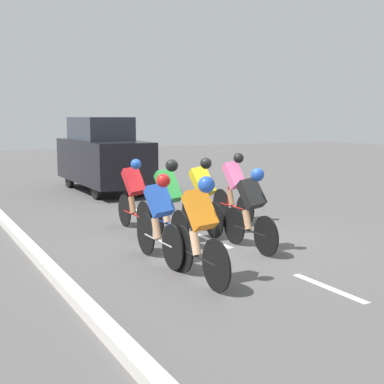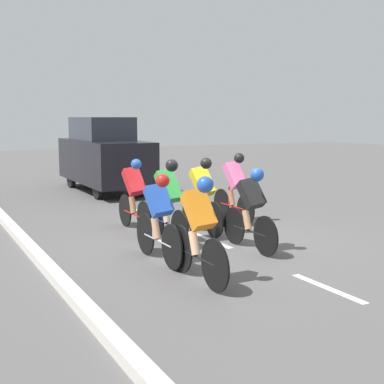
# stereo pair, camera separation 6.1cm
# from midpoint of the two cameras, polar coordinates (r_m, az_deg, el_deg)

# --- Properties ---
(ground_plane) EXTENTS (60.00, 60.00, 0.00)m
(ground_plane) POSITION_cam_midpoint_polar(r_m,az_deg,el_deg) (10.05, 2.48, -5.27)
(ground_plane) COLOR #565454
(lane_stripe_near) EXTENTS (0.12, 1.40, 0.01)m
(lane_stripe_near) POSITION_cam_midpoint_polar(r_m,az_deg,el_deg) (7.61, 14.51, -9.88)
(lane_stripe_near) COLOR white
(lane_stripe_near) RESTS_ON ground
(lane_stripe_mid) EXTENTS (0.12, 1.40, 0.01)m
(lane_stripe_mid) POSITION_cam_midpoint_polar(r_m,az_deg,el_deg) (10.12, 2.26, -5.16)
(lane_stripe_mid) COLOR white
(lane_stripe_mid) RESTS_ON ground
(lane_stripe_far) EXTENTS (0.12, 1.40, 0.01)m
(lane_stripe_far) POSITION_cam_midpoint_polar(r_m,az_deg,el_deg) (12.93, -4.81, -2.28)
(lane_stripe_far) COLOR white
(lane_stripe_far) RESTS_ON ground
(curb) EXTENTS (0.20, 26.67, 0.14)m
(curb) POSITION_cam_midpoint_polar(r_m,az_deg,el_deg) (8.99, -15.84, -6.71)
(curb) COLOR beige
(curb) RESTS_ON ground
(cyclist_pink) EXTENTS (0.38, 1.67, 1.54)m
(cyclist_pink) POSITION_cam_midpoint_polar(r_m,az_deg,el_deg) (11.83, 4.70, 0.72)
(cyclist_pink) COLOR black
(cyclist_pink) RESTS_ON ground
(cyclist_red) EXTENTS (0.39, 1.73, 1.50)m
(cyclist_red) POSITION_cam_midpoint_polar(r_m,az_deg,el_deg) (10.80, -6.03, -0.20)
(cyclist_red) COLOR black
(cyclist_red) RESTS_ON ground
(cyclist_yellow) EXTENTS (0.41, 1.68, 1.54)m
(cyclist_yellow) POSITION_cam_midpoint_polar(r_m,az_deg,el_deg) (10.52, 1.29, -0.22)
(cyclist_yellow) COLOR black
(cyclist_yellow) RESTS_ON ground
(cyclist_black) EXTENTS (0.39, 1.67, 1.47)m
(cyclist_black) POSITION_cam_midpoint_polar(r_m,az_deg,el_deg) (9.24, 6.49, -1.60)
(cyclist_black) COLOR black
(cyclist_black) RESTS_ON ground
(cyclist_green) EXTENTS (0.38, 1.69, 1.57)m
(cyclist_green) POSITION_cam_midpoint_polar(r_m,az_deg,el_deg) (9.82, -2.37, -0.69)
(cyclist_green) COLOR black
(cyclist_green) RESTS_ON ground
(cyclist_blue) EXTENTS (0.38, 1.75, 1.46)m
(cyclist_blue) POSITION_cam_midpoint_polar(r_m,az_deg,el_deg) (8.45, -3.38, -2.63)
(cyclist_blue) COLOR black
(cyclist_blue) RESTS_ON ground
(cyclist_orange) EXTENTS (0.37, 1.74, 1.53)m
(cyclist_orange) POSITION_cam_midpoint_polar(r_m,az_deg,el_deg) (7.40, 0.93, -3.77)
(cyclist_orange) COLOR black
(cyclist_orange) RESTS_ON ground
(support_car) EXTENTS (1.70, 4.58, 2.30)m
(support_car) POSITION_cam_midpoint_polar(r_m,az_deg,el_deg) (16.81, -9.29, 3.93)
(support_car) COLOR black
(support_car) RESTS_ON ground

